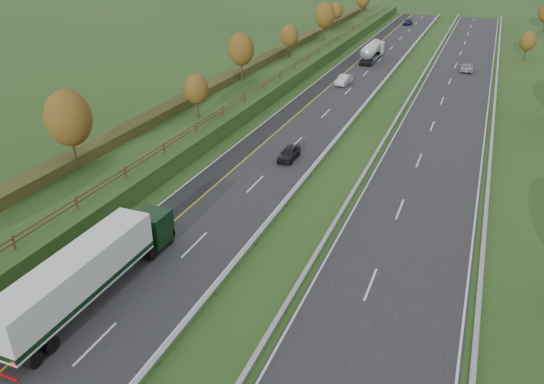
% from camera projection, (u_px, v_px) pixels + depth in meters
% --- Properties ---
extents(ground, '(400.00, 400.00, 0.00)m').
position_uv_depth(ground, '(369.00, 129.00, 66.05)').
color(ground, '#234217').
rests_on(ground, ground).
extents(near_carriageway, '(10.50, 200.00, 0.04)m').
position_uv_depth(near_carriageway, '(319.00, 110.00, 72.87)').
color(near_carriageway, black).
rests_on(near_carriageway, ground).
extents(far_carriageway, '(10.50, 200.00, 0.04)m').
position_uv_depth(far_carriageway, '(443.00, 125.00, 67.37)').
color(far_carriageway, black).
rests_on(far_carriageway, ground).
extents(hard_shoulder, '(3.00, 200.00, 0.04)m').
position_uv_depth(hard_shoulder, '(294.00, 107.00, 74.12)').
color(hard_shoulder, black).
rests_on(hard_shoulder, ground).
extents(lane_markings, '(26.75, 200.00, 0.01)m').
position_uv_depth(lane_markings, '(365.00, 116.00, 70.62)').
color(lane_markings, silver).
rests_on(lane_markings, near_carriageway).
extents(embankment_left, '(12.00, 200.00, 2.00)m').
position_uv_depth(embankment_left, '(234.00, 94.00, 76.77)').
color(embankment_left, '#234217').
rests_on(embankment_left, ground).
extents(hedge_left, '(2.20, 180.00, 1.10)m').
position_uv_depth(hedge_left, '(221.00, 82.00, 76.76)').
color(hedge_left, '#313817').
rests_on(hedge_left, embankment_left).
extents(fence_left, '(0.12, 189.06, 1.20)m').
position_uv_depth(fence_left, '(261.00, 86.00, 74.17)').
color(fence_left, '#422B19').
rests_on(fence_left, embankment_left).
extents(median_barrier_near, '(0.32, 200.00, 0.71)m').
position_uv_depth(median_barrier_near, '(360.00, 111.00, 70.71)').
color(median_barrier_near, '#93969B').
rests_on(median_barrier_near, ground).
extents(median_barrier_far, '(0.32, 200.00, 0.71)m').
position_uv_depth(median_barrier_far, '(399.00, 115.00, 69.01)').
color(median_barrier_far, '#93969B').
rests_on(median_barrier_far, ground).
extents(outer_barrier_far, '(0.32, 200.00, 0.71)m').
position_uv_depth(outer_barrier_far, '(493.00, 126.00, 65.17)').
color(outer_barrier_far, '#93969B').
rests_on(outer_barrier_far, ground).
extents(trees_left, '(6.64, 164.30, 7.66)m').
position_uv_depth(trees_left, '(224.00, 61.00, 71.47)').
color(trees_left, '#2D2116').
rests_on(trees_left, embankment_left).
extents(box_lorry, '(2.58, 16.28, 4.06)m').
position_uv_depth(box_lorry, '(89.00, 271.00, 34.48)').
color(box_lorry, black).
rests_on(box_lorry, near_carriageway).
extents(road_tanker, '(2.40, 11.22, 3.46)m').
position_uv_depth(road_tanker, '(372.00, 51.00, 100.23)').
color(road_tanker, silver).
rests_on(road_tanker, near_carriageway).
extents(car_dark_near, '(1.65, 4.06, 1.38)m').
position_uv_depth(car_dark_near, '(289.00, 153.00, 56.95)').
color(car_dark_near, black).
rests_on(car_dark_near, near_carriageway).
extents(car_silver_mid, '(2.03, 4.73, 1.51)m').
position_uv_depth(car_silver_mid, '(344.00, 80.00, 84.76)').
color(car_silver_mid, '#B3B3B9').
rests_on(car_silver_mid, near_carriageway).
extents(car_small_far, '(2.10, 4.70, 1.34)m').
position_uv_depth(car_small_far, '(408.00, 22.00, 138.95)').
color(car_small_far, '#151542').
rests_on(car_small_far, near_carriageway).
extents(car_oncoming, '(2.42, 4.83, 1.31)m').
position_uv_depth(car_oncoming, '(467.00, 67.00, 92.85)').
color(car_oncoming, '#ABABAF').
rests_on(car_oncoming, far_carriageway).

